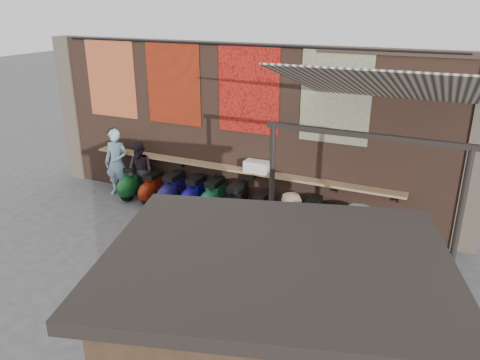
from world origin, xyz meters
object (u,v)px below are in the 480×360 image
(diner_left, at_px, (117,162))
(shopper_navy, at_px, (387,275))
(diner_right, at_px, (140,171))
(shopper_tan, at_px, (290,229))
(scooter_stool_0, at_px, (134,182))
(scooter_stool_8, at_px, (312,216))
(scooter_stool_7, at_px, (287,213))
(scooter_stool_5, at_px, (235,202))
(scooter_stool_4, at_px, (213,197))
(scooter_stool_9, at_px, (339,222))
(scooter_stool_1, at_px, (152,187))
(scooter_stool_2, at_px, (172,190))
(shelf_box, at_px, (257,167))
(scooter_stool_6, at_px, (261,209))
(scooter_stool_3, at_px, (195,194))
(shopper_grey, at_px, (355,257))

(diner_left, xyz_separation_m, shopper_navy, (7.31, -2.52, -0.03))
(diner_right, xyz_separation_m, shopper_tan, (4.61, -1.50, -0.00))
(scooter_stool_0, relative_size, scooter_stool_8, 1.10)
(scooter_stool_7, relative_size, shopper_navy, 0.47)
(scooter_stool_5, height_order, diner_left, diner_left)
(scooter_stool_4, height_order, diner_left, diner_left)
(scooter_stool_4, relative_size, scooter_stool_8, 1.08)
(scooter_stool_7, xyz_separation_m, scooter_stool_9, (1.18, 0.07, -0.03))
(scooter_stool_8, xyz_separation_m, diner_left, (-5.35, -0.04, 0.51))
(scooter_stool_8, distance_m, diner_left, 5.37)
(scooter_stool_4, height_order, diner_right, diner_right)
(scooter_stool_5, relative_size, diner_right, 0.58)
(scooter_stool_1, relative_size, scooter_stool_4, 0.90)
(scooter_stool_2, bearing_deg, diner_left, 178.66)
(shelf_box, distance_m, scooter_stool_5, 0.99)
(scooter_stool_6, relative_size, shopper_navy, 0.44)
(scooter_stool_3, bearing_deg, scooter_stool_2, -174.44)
(scooter_stool_9, bearing_deg, shopper_navy, -62.28)
(scooter_stool_3, height_order, shopper_grey, shopper_grey)
(scooter_stool_1, distance_m, scooter_stool_4, 1.77)
(shelf_box, distance_m, scooter_stool_6, 0.99)
(scooter_stool_8, relative_size, shopper_grey, 0.43)
(scooter_stool_6, bearing_deg, shelf_box, 127.52)
(scooter_stool_6, bearing_deg, shopper_grey, -41.43)
(scooter_stool_9, distance_m, shopper_navy, 2.94)
(diner_right, height_order, shopper_grey, shopper_grey)
(scooter_stool_8, relative_size, diner_right, 0.53)
(scooter_stool_2, height_order, diner_left, diner_left)
(scooter_stool_7, xyz_separation_m, diner_left, (-4.78, 0.03, 0.51))
(scooter_stool_6, bearing_deg, scooter_stool_1, 179.95)
(scooter_stool_4, bearing_deg, diner_left, -179.75)
(scooter_stool_1, height_order, diner_right, diner_right)
(scooter_stool_4, bearing_deg, scooter_stool_3, 179.29)
(scooter_stool_5, height_order, shopper_grey, shopper_grey)
(shopper_grey, height_order, shopper_tan, shopper_grey)
(scooter_stool_1, xyz_separation_m, scooter_stool_7, (3.68, -0.01, 0.01))
(scooter_stool_7, bearing_deg, scooter_stool_2, -179.77)
(shopper_tan, bearing_deg, shopper_navy, -71.63)
(shopper_navy, distance_m, shopper_grey, 0.58)
(scooter_stool_3, height_order, scooter_stool_6, scooter_stool_3)
(scooter_stool_1, height_order, shopper_grey, shopper_grey)
(scooter_stool_5, relative_size, diner_left, 0.50)
(scooter_stool_6, bearing_deg, diner_left, 179.67)
(scooter_stool_0, distance_m, diner_right, 0.42)
(scooter_stool_0, relative_size, shopper_grey, 0.47)
(shelf_box, distance_m, scooter_stool_4, 1.35)
(scooter_stool_0, relative_size, scooter_stool_7, 1.10)
(shelf_box, height_order, scooter_stool_7, shelf_box)
(shelf_box, distance_m, scooter_stool_7, 1.28)
(shelf_box, distance_m, scooter_stool_2, 2.35)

